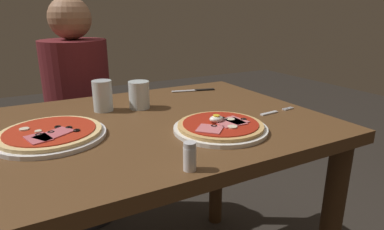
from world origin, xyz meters
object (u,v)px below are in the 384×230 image
pizza_across_left (51,134)px  knife (196,90)px  pizza_foreground (220,127)px  water_glass_near (139,97)px  dining_table (162,156)px  water_glass_far (103,98)px  salt_shaker (190,156)px  fork (275,112)px  diner_person (81,122)px

pizza_across_left → knife: (0.64, 0.30, -0.01)m
pizza_foreground → water_glass_near: (-0.13, 0.35, 0.03)m
pizza_across_left → water_glass_near: bearing=27.0°
dining_table → water_glass_far: size_ratio=9.49×
pizza_foreground → water_glass_far: water_glass_far is taller
water_glass_far → salt_shaker: 0.56m
fork → salt_shaker: salt_shaker is taller
fork → diner_person: (-0.52, 0.86, -0.21)m
dining_table → pizza_across_left: size_ratio=3.44×
pizza_foreground → pizza_across_left: bearing=158.2°
pizza_across_left → water_glass_near: water_glass_near is taller
water_glass_far → diner_person: size_ratio=0.09×
pizza_across_left → fork: size_ratio=1.91×
dining_table → fork: (0.38, -0.13, 0.14)m
pizza_foreground → fork: bearing=12.8°
salt_shaker → diner_person: bearing=92.4°
dining_table → pizza_foreground: 0.26m
water_glass_far → diner_person: (0.00, 0.54, -0.26)m
knife → salt_shaker: size_ratio=2.88×
pizza_foreground → diner_person: bearing=105.0°
knife → salt_shaker: salt_shaker is taller
pizza_foreground → salt_shaker: size_ratio=4.20×
dining_table → pizza_foreground: bearing=-59.6°
water_glass_near → water_glass_far: size_ratio=0.91×
water_glass_far → knife: 0.46m
fork → salt_shaker: 0.53m
pizza_foreground → water_glass_far: size_ratio=2.56×
water_glass_near → salt_shaker: 0.53m
water_glass_far → salt_shaker: water_glass_far is taller
dining_table → salt_shaker: salt_shaker is taller
water_glass_far → knife: size_ratio=0.57×
pizza_foreground → water_glass_near: water_glass_near is taller
water_glass_near → diner_person: bearing=101.8°
pizza_foreground → salt_shaker: salt_shaker is taller
diner_person → knife: bearing=135.1°
water_glass_far → diner_person: 0.60m
pizza_across_left → diner_person: diner_person is taller
water_glass_near → knife: bearing=23.4°
water_glass_near → fork: 0.49m
dining_table → water_glass_far: (-0.14, 0.19, 0.18)m
pizza_foreground → diner_person: size_ratio=0.24×
knife → diner_person: (-0.44, 0.44, -0.21)m
water_glass_near → water_glass_far: 0.13m
dining_table → water_glass_near: water_glass_near is taller
salt_shaker → pizza_across_left: bearing=124.8°
diner_person → water_glass_far: bearing=89.5°
salt_shaker → dining_table: bearing=76.3°
water_glass_near → pizza_foreground: bearing=-69.8°
knife → dining_table: bearing=-135.9°
pizza_across_left → fork: bearing=-9.3°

